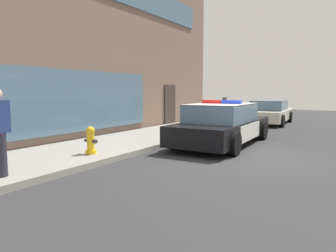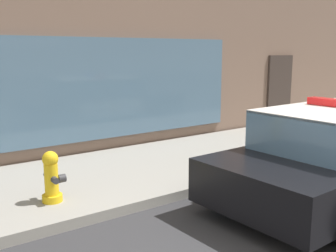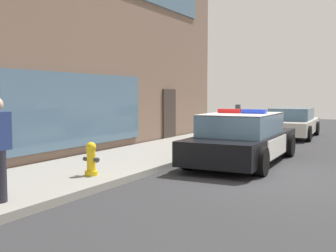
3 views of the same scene
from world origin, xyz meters
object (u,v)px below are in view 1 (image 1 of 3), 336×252
Objects in this scene: fire_hydrant at (91,141)px; parking_meter at (224,106)px; police_cruiser at (223,124)px; car_down_street at (269,112)px.

fire_hydrant is 8.76m from parking_meter.
police_cruiser is 7.61m from car_down_street.
parking_meter reaches higher than car_down_street.
fire_hydrant is at bearing 178.28° from parking_meter.
police_cruiser is 1.17× the size of car_down_street.
police_cruiser is 4.52m from fire_hydrant.
car_down_street is 3.28m from parking_meter.
fire_hydrant is 0.16× the size of car_down_street.
car_down_street is at bearing -8.52° from fire_hydrant.
car_down_street is at bearing 0.64° from police_cruiser.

